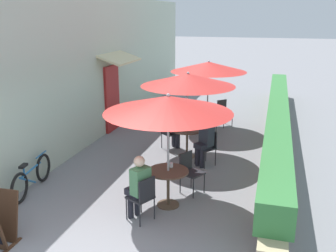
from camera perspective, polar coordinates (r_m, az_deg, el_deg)
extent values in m
cube|color=#B2C1AD|center=(12.69, -8.02, 9.55)|extent=(0.24, 14.41, 4.20)
cube|color=maroon|center=(12.15, -8.51, 4.19)|extent=(0.08, 0.96, 2.10)
cube|color=beige|center=(11.82, -7.39, 10.28)|extent=(0.78, 1.80, 0.30)
cube|color=tan|center=(11.90, 16.19, -0.67)|extent=(0.44, 13.41, 0.45)
cube|color=#387A3D|center=(11.76, 16.38, 1.68)|extent=(0.60, 12.74, 0.56)
cylinder|color=brown|center=(7.58, 0.02, -11.87)|extent=(0.44, 0.44, 0.02)
cylinder|color=brown|center=(7.41, 0.02, -9.43)|extent=(0.06, 0.06, 0.72)
cylinder|color=brown|center=(7.26, 0.02, -6.89)|extent=(0.80, 0.80, 0.02)
cylinder|color=#B7B7BC|center=(7.13, 0.02, -4.30)|extent=(0.04, 0.04, 2.16)
cone|color=red|center=(6.84, 0.02, 3.36)|extent=(2.40, 2.40, 0.31)
sphere|color=#B7B7BC|center=(6.81, 0.02, 4.71)|extent=(0.07, 0.07, 0.07)
cube|color=#232328|center=(6.92, -4.26, -10.77)|extent=(0.54, 0.54, 0.04)
cube|color=#232328|center=(6.70, -3.22, -9.69)|extent=(0.20, 0.35, 0.42)
cylinder|color=#232328|center=(7.25, -4.14, -11.43)|extent=(0.02, 0.02, 0.45)
cylinder|color=#232328|center=(7.04, -6.34, -12.39)|extent=(0.02, 0.02, 0.45)
cylinder|color=#232328|center=(7.02, -2.10, -12.40)|extent=(0.02, 0.02, 0.45)
cylinder|color=#232328|center=(6.80, -4.32, -13.44)|extent=(0.02, 0.02, 0.45)
cylinder|color=#23232D|center=(7.18, -4.74, -11.62)|extent=(0.11, 0.11, 0.47)
cylinder|color=#23232D|center=(7.09, -5.72, -12.05)|extent=(0.11, 0.11, 0.47)
cube|color=#23232D|center=(6.94, -4.79, -9.94)|extent=(0.46, 0.43, 0.12)
cube|color=#4C8456|center=(6.76, -4.21, -8.34)|extent=(0.35, 0.40, 0.50)
sphere|color=beige|center=(6.63, -4.39, -5.39)|extent=(0.20, 0.20, 0.20)
cube|color=#232328|center=(7.89, 3.75, -7.18)|extent=(0.54, 0.54, 0.04)
cube|color=#232328|center=(7.91, 2.74, -5.42)|extent=(0.20, 0.35, 0.42)
cylinder|color=#232328|center=(7.75, 3.89, -9.46)|extent=(0.02, 0.02, 0.45)
cylinder|color=#232328|center=(8.01, 5.55, -8.61)|extent=(0.02, 0.02, 0.45)
cylinder|color=#232328|center=(7.96, 1.87, -8.69)|extent=(0.02, 0.02, 0.45)
cylinder|color=#232328|center=(8.21, 3.55, -7.90)|extent=(0.02, 0.02, 0.45)
cylinder|color=white|center=(7.40, 0.49, -5.97)|extent=(0.07, 0.07, 0.09)
cylinder|color=brown|center=(10.02, 2.88, -4.55)|extent=(0.44, 0.44, 0.02)
cylinder|color=brown|center=(9.90, 2.91, -2.61)|extent=(0.06, 0.06, 0.72)
cylinder|color=brown|center=(9.78, 2.94, -0.63)|extent=(0.80, 0.80, 0.02)
cylinder|color=#B7B7BC|center=(9.69, 2.97, 1.36)|extent=(0.04, 0.04, 2.16)
cone|color=red|center=(9.48, 3.06, 7.06)|extent=(2.40, 2.40, 0.31)
sphere|color=#B7B7BC|center=(9.45, 3.08, 8.04)|extent=(0.07, 0.07, 0.07)
cube|color=#232328|center=(9.34, 5.74, -3.36)|extent=(0.56, 0.56, 0.04)
cube|color=#232328|center=(9.38, 6.63, -1.93)|extent=(0.32, 0.26, 0.42)
cylinder|color=#232328|center=(9.43, 4.15, -4.57)|extent=(0.02, 0.02, 0.45)
cylinder|color=#232328|center=(9.18, 5.58, -5.22)|extent=(0.02, 0.02, 0.45)
cylinder|color=#232328|center=(9.65, 5.80, -4.11)|extent=(0.02, 0.02, 0.45)
cylinder|color=#232328|center=(9.40, 7.25, -4.73)|extent=(0.02, 0.02, 0.45)
cylinder|color=#23232D|center=(9.36, 4.54, -4.69)|extent=(0.11, 0.11, 0.47)
cylinder|color=#23232D|center=(9.24, 5.18, -4.98)|extent=(0.11, 0.11, 0.47)
cube|color=#23232D|center=(9.25, 5.33, -3.01)|extent=(0.46, 0.47, 0.12)
cube|color=#282D38|center=(9.24, 5.89, -1.42)|extent=(0.40, 0.38, 0.50)
sphere|color=tan|center=(9.12, 5.86, 0.77)|extent=(0.20, 0.20, 0.20)
cube|color=#232328|center=(10.43, 0.40, -1.12)|extent=(0.56, 0.56, 0.04)
cube|color=#232328|center=(10.27, -0.43, -0.18)|extent=(0.32, 0.26, 0.42)
cylinder|color=#232328|center=(10.47, 1.77, -2.36)|extent=(0.02, 0.02, 0.45)
cylinder|color=#232328|center=(10.74, 0.61, -1.85)|extent=(0.02, 0.02, 0.45)
cylinder|color=#232328|center=(10.26, 0.17, -2.74)|extent=(0.02, 0.02, 0.45)
cylinder|color=#232328|center=(10.54, -0.97, -2.21)|extent=(0.02, 0.02, 0.45)
cylinder|color=#23232D|center=(10.54, 1.45, -2.16)|extent=(0.11, 0.11, 0.47)
cylinder|color=#23232D|center=(10.66, 0.93, -1.94)|extent=(0.11, 0.11, 0.47)
cube|color=#23232D|center=(10.46, 0.80, -0.61)|extent=(0.46, 0.47, 0.12)
cube|color=#AD424C|center=(10.32, 0.31, 0.61)|extent=(0.40, 0.38, 0.50)
sphere|color=beige|center=(10.24, 0.41, 2.62)|extent=(0.20, 0.20, 0.20)
cylinder|color=white|center=(9.92, 2.60, -0.04)|extent=(0.07, 0.07, 0.09)
cylinder|color=brown|center=(12.39, 5.92, -0.44)|extent=(0.44, 0.44, 0.02)
cylinder|color=brown|center=(12.29, 5.97, 1.16)|extent=(0.06, 0.06, 0.72)
cylinder|color=brown|center=(12.20, 6.02, 2.79)|extent=(0.80, 0.80, 0.02)
cylinder|color=#B7B7BC|center=(12.12, 6.07, 4.40)|extent=(0.04, 0.04, 2.16)
cone|color=red|center=(11.96, 6.21, 8.98)|extent=(2.40, 2.40, 0.31)
sphere|color=#B7B7BC|center=(11.93, 6.24, 9.76)|extent=(0.07, 0.07, 0.07)
cube|color=#232328|center=(11.56, 6.38, 0.56)|extent=(0.50, 0.50, 0.04)
cube|color=#232328|center=(11.53, 7.32, 1.57)|extent=(0.14, 0.37, 0.42)
cylinder|color=#232328|center=(11.78, 5.37, -0.25)|extent=(0.02, 0.02, 0.45)
cylinder|color=#232328|center=(11.44, 5.55, -0.77)|extent=(0.02, 0.02, 0.45)
cylinder|color=#232328|center=(11.82, 7.11, -0.24)|extent=(0.02, 0.02, 0.45)
cylinder|color=#232328|center=(11.48, 7.34, -0.76)|extent=(0.02, 0.02, 0.45)
cube|color=#232328|center=(12.71, 8.67, 1.95)|extent=(0.57, 0.57, 0.04)
cube|color=#232328|center=(12.80, 8.19, 3.04)|extent=(0.28, 0.30, 0.42)
cylinder|color=#232328|center=(12.53, 8.50, 0.67)|extent=(0.02, 0.02, 0.45)
cylinder|color=#232328|center=(12.75, 9.76, 0.90)|extent=(0.02, 0.02, 0.45)
cylinder|color=#232328|center=(12.80, 7.49, 1.05)|extent=(0.02, 0.02, 0.45)
cylinder|color=#232328|center=(13.01, 8.75, 1.27)|extent=(0.02, 0.02, 0.45)
cube|color=#232328|center=(12.57, 2.89, 1.96)|extent=(0.48, 0.48, 0.04)
cube|color=#232328|center=(12.36, 2.52, 2.71)|extent=(0.38, 0.12, 0.42)
cylinder|color=#232328|center=(12.71, 3.97, 1.05)|extent=(0.02, 0.02, 0.45)
cylinder|color=#232328|center=(12.86, 2.52, 1.27)|extent=(0.02, 0.02, 0.45)
cylinder|color=#232328|center=(12.40, 3.25, 0.67)|extent=(0.02, 0.02, 0.45)
cylinder|color=#232328|center=(12.55, 1.77, 0.89)|extent=(0.02, 0.02, 0.45)
torus|color=black|center=(8.93, -18.47, -6.04)|extent=(0.15, 0.64, 0.63)
torus|color=black|center=(8.09, -21.70, -8.80)|extent=(0.15, 0.64, 0.63)
cylinder|color=#236BA8|center=(8.44, -20.12, -6.27)|extent=(0.16, 0.82, 0.04)
cylinder|color=#236BA8|center=(8.35, -20.58, -7.74)|extent=(0.13, 0.60, 0.40)
cylinder|color=#236BA8|center=(8.17, -21.10, -6.41)|extent=(0.04, 0.04, 0.22)
cube|color=black|center=(8.13, -21.19, -5.69)|extent=(0.13, 0.23, 0.05)
cylinder|color=#236BA8|center=(8.78, -18.78, -4.13)|extent=(0.10, 0.46, 0.03)
cube|color=#422819|center=(6.95, -23.94, -12.24)|extent=(0.58, 0.25, 0.86)
cube|color=black|center=(6.96, -23.85, -12.04)|extent=(0.47, 0.18, 0.65)
cube|color=#422819|center=(6.88, -22.72, -16.52)|extent=(0.08, 0.48, 0.02)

